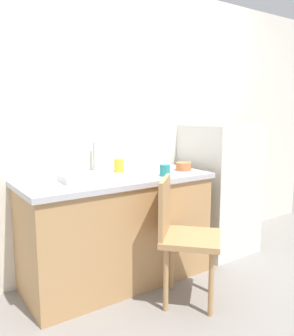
% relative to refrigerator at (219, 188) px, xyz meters
% --- Properties ---
extents(ground_plane, '(8.00, 8.00, 0.00)m').
position_rel_refrigerator_xyz_m(ground_plane, '(-0.68, -0.66, -0.61)').
color(ground_plane, gray).
extents(back_wall, '(4.80, 0.10, 2.41)m').
position_rel_refrigerator_xyz_m(back_wall, '(-0.68, 0.34, 0.60)').
color(back_wall, silver).
rests_on(back_wall, ground_plane).
extents(cabinet_base, '(1.44, 0.60, 0.81)m').
position_rel_refrigerator_xyz_m(cabinet_base, '(-1.13, -0.01, -0.21)').
color(cabinet_base, tan).
rests_on(cabinet_base, ground_plane).
extents(countertop, '(1.48, 0.64, 0.04)m').
position_rel_refrigerator_xyz_m(countertop, '(-1.13, -0.01, 0.22)').
color(countertop, '#B7B7BC').
rests_on(countertop, cabinet_base).
extents(faucet, '(0.02, 0.02, 0.25)m').
position_rel_refrigerator_xyz_m(faucet, '(-1.19, 0.24, 0.36)').
color(faucet, '#B7B7BC').
rests_on(faucet, countertop).
extents(refrigerator, '(0.58, 0.59, 1.22)m').
position_rel_refrigerator_xyz_m(refrigerator, '(0.00, 0.00, 0.00)').
color(refrigerator, silver).
rests_on(refrigerator, ground_plane).
extents(chair, '(0.57, 0.57, 0.89)m').
position_rel_refrigerator_xyz_m(chair, '(-0.91, -0.53, -0.11)').
color(chair, tan).
rests_on(chair, ground_plane).
extents(dish_tray, '(0.28, 0.20, 0.05)m').
position_rel_refrigerator_xyz_m(dish_tray, '(-1.43, -0.01, 0.26)').
color(dish_tray, white).
rests_on(dish_tray, countertop).
extents(terracotta_bowl, '(0.13, 0.13, 0.07)m').
position_rel_refrigerator_xyz_m(terracotta_bowl, '(-0.52, -0.08, 0.27)').
color(terracotta_bowl, '#C67042').
rests_on(terracotta_bowl, countertop).
extents(cup_teal, '(0.08, 0.08, 0.09)m').
position_rel_refrigerator_xyz_m(cup_teal, '(-0.81, -0.19, 0.28)').
color(cup_teal, teal).
rests_on(cup_teal, countertop).
extents(cup_yellow, '(0.08, 0.08, 0.11)m').
position_rel_refrigerator_xyz_m(cup_yellow, '(-1.01, 0.16, 0.29)').
color(cup_yellow, yellow).
rests_on(cup_yellow, countertop).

